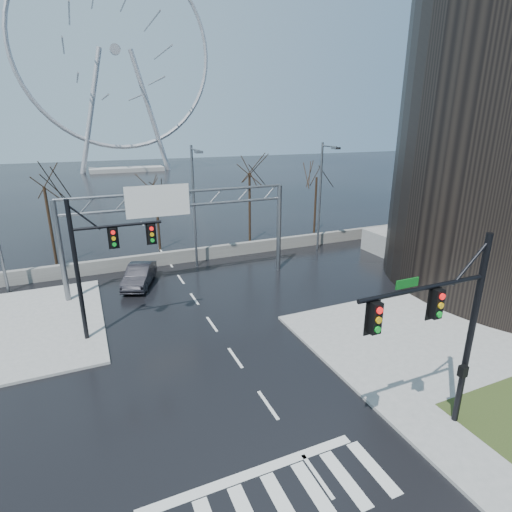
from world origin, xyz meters
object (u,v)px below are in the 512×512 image
sign_gantry (175,218)px  car (139,275)px  signal_mast_near (448,322)px  signal_mast_far (98,256)px  ferris_wheel (116,58)px

sign_gantry → car: (-2.71, 1.15, -4.40)m
signal_mast_near → sign_gantry: 19.79m
signal_mast_far → car: bearing=68.7°
sign_gantry → car: 5.29m
signal_mast_near → car: (-8.22, 20.15, -4.09)m
signal_mast_near → sign_gantry: (-5.52, 19.00, 0.31)m
car → signal_mast_far: bearing=-89.7°
signal_mast_far → sign_gantry: 8.14m
signal_mast_near → sign_gantry: signal_mast_near is taller
ferris_wheel → car: ferris_wheel is taller
sign_gantry → car: bearing=156.9°
sign_gantry → signal_mast_far: bearing=-132.5°
signal_mast_far → sign_gantry: size_ratio=0.49×
ferris_wheel → car: size_ratio=10.69×
signal_mast_near → ferris_wheel: size_ratio=0.16×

